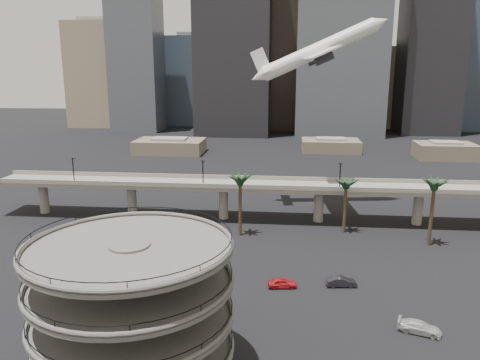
# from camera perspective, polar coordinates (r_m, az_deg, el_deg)

# --- Properties ---
(parking_ramp) EXTENTS (22.20, 22.20, 17.35)m
(parking_ramp) POSITION_cam_1_polar(r_m,az_deg,el_deg) (53.71, -12.98, -14.01)
(parking_ramp) COLOR #534F4D
(parking_ramp) RESTS_ON ground
(overpass) EXTENTS (130.00, 9.30, 14.70)m
(overpass) POSITION_cam_1_polar(r_m,az_deg,el_deg) (107.45, 3.78, -1.12)
(overpass) COLOR slate
(overpass) RESTS_ON ground
(palm_trees) EXTENTS (42.40, 10.40, 14.00)m
(palm_trees) POSITION_cam_1_polar(r_m,az_deg,el_deg) (96.97, 11.91, -0.50)
(palm_trees) COLOR #4A391F
(palm_trees) RESTS_ON ground
(low_buildings) EXTENTS (135.00, 27.50, 6.80)m
(low_buildings) POSITION_cam_1_polar(r_m,az_deg,el_deg) (193.87, 6.72, 4.01)
(low_buildings) COLOR #665A4B
(low_buildings) RESTS_ON ground
(skyline) EXTENTS (269.00, 86.00, 135.52)m
(skyline) POSITION_cam_1_polar(r_m,az_deg,el_deg) (266.76, 8.60, 16.58)
(skyline) COLOR #86745C
(skyline) RESTS_ON ground
(airborne_jet) EXTENTS (33.74, 31.03, 17.31)m
(airborne_jet) POSITION_cam_1_polar(r_m,az_deg,el_deg) (117.85, 9.51, 15.27)
(airborne_jet) COLOR white
(airborne_jet) RESTS_ON ground
(car_a) EXTENTS (4.86, 2.49, 1.58)m
(car_a) POSITION_cam_1_polar(r_m,az_deg,el_deg) (77.08, 5.17, -12.38)
(car_a) COLOR red
(car_a) RESTS_ON ground
(car_b) EXTENTS (5.03, 2.23, 1.61)m
(car_b) POSITION_cam_1_polar(r_m,az_deg,el_deg) (78.87, 12.24, -12.01)
(car_b) COLOR black
(car_b) RESTS_ON ground
(car_c) EXTENTS (5.97, 3.90, 1.61)m
(car_c) POSITION_cam_1_polar(r_m,az_deg,el_deg) (69.36, 21.06, -16.41)
(car_c) COLOR #B5B6B1
(car_c) RESTS_ON ground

